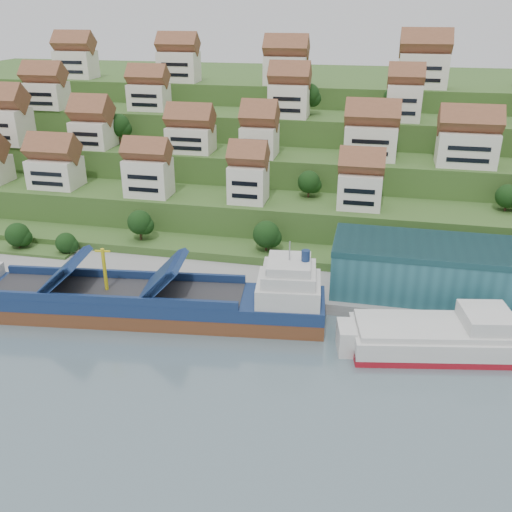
# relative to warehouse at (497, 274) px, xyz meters

# --- Properties ---
(ground) EXTENTS (300.00, 300.00, 0.00)m
(ground) POSITION_rel_warehouse_xyz_m (-52.00, -17.00, -7.20)
(ground) COLOR slate
(ground) RESTS_ON ground
(quay) EXTENTS (180.00, 14.00, 2.20)m
(quay) POSITION_rel_warehouse_xyz_m (-32.00, -2.00, -6.10)
(quay) COLOR gray
(quay) RESTS_ON ground
(hillside) EXTENTS (260.00, 128.00, 31.00)m
(hillside) POSITION_rel_warehouse_xyz_m (-52.00, 86.55, 3.46)
(hillside) COLOR #2D4C1E
(hillside) RESTS_ON ground
(hillside_village) EXTENTS (156.23, 62.56, 29.32)m
(hillside_village) POSITION_rel_warehouse_xyz_m (-52.80, 44.72, 17.72)
(hillside_village) COLOR silver
(hillside_village) RESTS_ON ground
(hillside_trees) EXTENTS (141.85, 62.51, 30.81)m
(hillside_trees) POSITION_rel_warehouse_xyz_m (-63.52, 26.18, 8.65)
(hillside_trees) COLOR #163812
(hillside_trees) RESTS_ON ground
(warehouse) EXTENTS (60.00, 15.00, 10.00)m
(warehouse) POSITION_rel_warehouse_xyz_m (0.00, 0.00, 0.00)
(warehouse) COLOR #265E69
(warehouse) RESTS_ON quay
(flagpole) EXTENTS (1.28, 0.16, 8.00)m
(flagpole) POSITION_rel_warehouse_xyz_m (-33.89, -7.00, -0.32)
(flagpole) COLOR gray
(flagpole) RESTS_ON quay
(cargo_ship) EXTENTS (72.48, 19.21, 15.82)m
(cargo_ship) POSITION_rel_warehouse_xyz_m (-63.94, -16.71, -4.13)
(cargo_ship) COLOR brown
(cargo_ship) RESTS_ON ground
(second_ship) EXTENTS (30.01, 15.55, 8.29)m
(second_ship) POSITION_rel_warehouse_xyz_m (-10.34, -17.07, -4.70)
(second_ship) COLOR maroon
(second_ship) RESTS_ON ground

